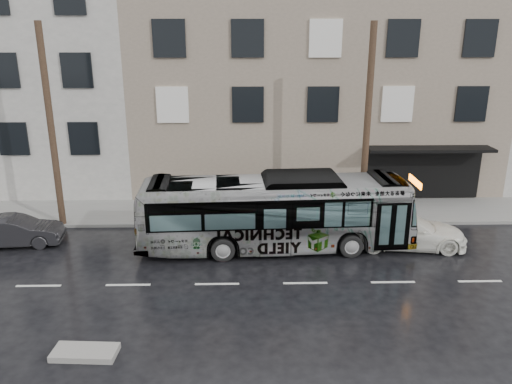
% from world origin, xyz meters
% --- Properties ---
extents(ground, '(120.00, 120.00, 0.00)m').
position_xyz_m(ground, '(0.00, 0.00, 0.00)').
color(ground, black).
rests_on(ground, ground).
extents(sidewalk, '(90.00, 3.60, 0.15)m').
position_xyz_m(sidewalk, '(0.00, 4.90, 0.07)').
color(sidewalk, gray).
rests_on(sidewalk, ground).
extents(building_taupe, '(20.00, 12.00, 11.00)m').
position_xyz_m(building_taupe, '(5.00, 12.70, 5.50)').
color(building_taupe, gray).
rests_on(building_taupe, ground).
extents(utility_pole_front, '(0.30, 0.30, 9.00)m').
position_xyz_m(utility_pole_front, '(6.50, 3.30, 4.65)').
color(utility_pole_front, '#483424').
rests_on(utility_pole_front, sidewalk).
extents(utility_pole_rear, '(0.30, 0.30, 9.00)m').
position_xyz_m(utility_pole_rear, '(-7.50, 3.30, 4.65)').
color(utility_pole_rear, '#483424').
rests_on(utility_pole_rear, sidewalk).
extents(sign_post, '(0.06, 0.06, 2.40)m').
position_xyz_m(sign_post, '(7.60, 3.30, 1.35)').
color(sign_post, slate).
rests_on(sign_post, sidewalk).
extents(bus, '(11.40, 3.22, 3.14)m').
position_xyz_m(bus, '(2.26, 0.69, 1.57)').
color(bus, '#B2B2B2').
rests_on(bus, ground).
extents(white_sedan, '(5.17, 2.47, 1.45)m').
position_xyz_m(white_sedan, '(7.78, 0.71, 0.73)').
color(white_sedan, white).
rests_on(white_sedan, ground).
extents(dark_sedan, '(4.01, 1.78, 1.28)m').
position_xyz_m(dark_sedan, '(-8.74, 1.17, 0.64)').
color(dark_sedan, black).
rests_on(dark_sedan, ground).
extents(slush_pile, '(1.85, 0.91, 0.18)m').
position_xyz_m(slush_pile, '(-3.49, -6.59, 0.09)').
color(slush_pile, gray).
rests_on(slush_pile, ground).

